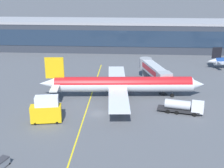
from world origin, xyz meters
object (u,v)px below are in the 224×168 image
Objects in this scene: main_airliner at (122,84)px; catering_lift at (46,110)px; fuel_tanker at (184,106)px; baggage_cart_1 at (2,163)px.

main_airliner reaches higher than catering_lift.
main_airliner is at bearing 148.52° from fuel_tanker.
main_airliner is 14.73× the size of baggage_cart_1.
fuel_tanker is 1.56× the size of catering_lift.
fuel_tanker is at bearing -31.48° from main_airliner.
main_airliner is at bearing 44.10° from catering_lift.
baggage_cart_1 is at bearing -120.85° from main_airliner.
main_airliner is at bearing 59.15° from baggage_cart_1.
main_airliner is 6.22× the size of catering_lift.
fuel_tanker is 3.69× the size of baggage_cart_1.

